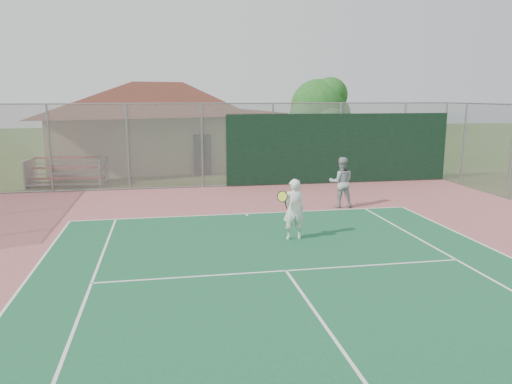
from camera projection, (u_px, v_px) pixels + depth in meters
back_fence at (275, 147)px, 21.25m from camera, size 20.08×0.11×3.53m
side_fence_right at (511, 153)px, 18.31m from camera, size 0.08×9.00×3.50m
clubhouse at (162, 116)px, 27.16m from camera, size 13.18×9.50×5.36m
bleachers at (68, 171)px, 21.53m from camera, size 3.21×2.06×1.17m
tree at (320, 109)px, 25.55m from camera, size 3.40×3.22×4.74m
player_white_front at (293, 210)px, 13.26m from camera, size 0.86×0.67×1.64m
player_grey_back at (341, 183)px, 17.14m from camera, size 0.93×0.78×1.73m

